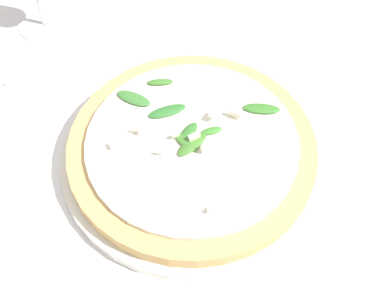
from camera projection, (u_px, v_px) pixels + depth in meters
name	position (u px, v px, depth m)	size (l,w,h in m)	color
ground_plane	(167.00, 155.00, 0.65)	(6.00, 6.00, 0.00)	silver
pizza_arugula_main	(192.00, 150.00, 0.63)	(0.31, 0.31, 0.05)	silver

